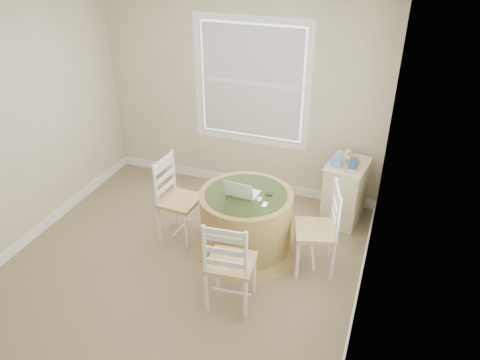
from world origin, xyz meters
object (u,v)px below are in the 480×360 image
(round_table, at_px, (246,219))
(corner_chest, at_px, (345,192))
(chair_right, at_px, (316,230))
(chair_left, at_px, (180,200))
(chair_near, at_px, (231,262))
(laptop, at_px, (242,192))

(round_table, relative_size, corner_chest, 1.53)
(chair_right, bearing_deg, corner_chest, 155.89)
(round_table, xyz_separation_m, corner_chest, (0.90, 0.93, -0.00))
(chair_left, distance_m, chair_near, 1.19)
(chair_near, distance_m, laptop, 0.84)
(chair_left, relative_size, chair_near, 1.00)
(chair_right, bearing_deg, chair_left, -107.32)
(chair_near, xyz_separation_m, chair_right, (0.62, 0.75, 0.00))
(chair_left, bearing_deg, chair_right, -87.57)
(chair_left, distance_m, laptop, 0.77)
(chair_near, bearing_deg, corner_chest, -119.05)
(chair_left, height_order, laptop, chair_left)
(chair_left, bearing_deg, chair_near, -127.46)
(corner_chest, bearing_deg, chair_right, -90.38)
(round_table, bearing_deg, chair_right, -3.62)
(corner_chest, bearing_deg, round_table, -126.39)
(laptop, bearing_deg, corner_chest, -131.08)
(chair_left, xyz_separation_m, chair_right, (1.52, -0.03, 0.00))
(laptop, bearing_deg, round_table, -133.37)
(chair_right, distance_m, laptop, 0.83)
(chair_left, xyz_separation_m, corner_chest, (1.66, 0.95, -0.09))
(chair_near, distance_m, corner_chest, 1.90)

